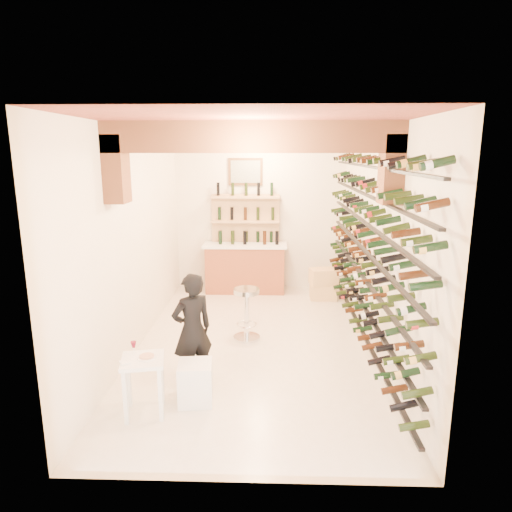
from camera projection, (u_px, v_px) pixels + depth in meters
The scene contains 11 objects.
ground at pixel (255, 343), 6.97m from camera, with size 6.00×6.00×0.00m, color beige.
room_shell at pixel (255, 197), 6.21m from camera, with size 3.52×6.02×3.21m.
wine_rack at pixel (362, 245), 6.57m from camera, with size 0.32×5.70×2.56m.
back_counter at pixel (245, 267), 9.43m from camera, with size 1.70×0.62×1.29m.
back_shelving at pixel (246, 234), 9.53m from camera, with size 1.40×0.31×2.73m.
tasting_table at pixel (143, 368), 5.00m from camera, with size 0.54×0.54×0.80m.
white_stool at pixel (195, 383), 5.30m from camera, with size 0.39×0.39×0.48m, color white.
person at pixel (192, 330), 5.60m from camera, with size 0.53×0.35×1.44m, color black.
chrome_barstool at pixel (247, 310), 7.05m from camera, with size 0.42×0.42×0.81m.
crate_lower at pixel (323, 291), 9.03m from camera, with size 0.51×0.36×0.31m, color #DDB579.
crate_upper at pixel (324, 276), 8.96m from camera, with size 0.52×0.36×0.30m, color #DDB579.
Camera 1 is at (0.22, -6.48, 2.87)m, focal length 32.06 mm.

